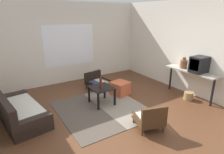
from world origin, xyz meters
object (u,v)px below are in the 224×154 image
object	(u,v)px
ottoman_orange	(120,88)
glass_bottle	(101,83)
armchair_striped_foreground	(150,119)
armchair_by_window	(96,81)
couch	(18,112)
console_shelf	(191,73)
coffee_table	(102,91)
wicker_basket	(188,96)
crt_television	(199,64)
clay_vase	(184,64)

from	to	relation	value
ottoman_orange	glass_bottle	bearing A→B (deg)	-161.86
armchair_striped_foreground	ottoman_orange	distance (m)	1.90
armchair_by_window	glass_bottle	distance (m)	1.27
couch	console_shelf	distance (m)	4.57
couch	coffee_table	world-z (taller)	couch
coffee_table	glass_bottle	bearing A→B (deg)	-154.60
couch	glass_bottle	world-z (taller)	glass_bottle
coffee_table	console_shelf	size ratio (longest dim) A/B	0.40
couch	glass_bottle	xyz separation A→B (m)	(1.98, -0.30, 0.39)
armchair_striped_foreground	ottoman_orange	size ratio (longest dim) A/B	1.47
wicker_basket	ottoman_orange	bearing A→B (deg)	136.87
armchair_striped_foreground	wicker_basket	world-z (taller)	armchair_striped_foreground
couch	crt_television	bearing A→B (deg)	-18.40
armchair_by_window	armchair_striped_foreground	size ratio (longest dim) A/B	1.05
couch	armchair_by_window	distance (m)	2.57
armchair_striped_foreground	ottoman_orange	xyz separation A→B (m)	(0.51, 1.83, -0.05)
ottoman_orange	wicker_basket	world-z (taller)	ottoman_orange
coffee_table	wicker_basket	bearing A→B (deg)	-26.26
couch	wicker_basket	distance (m)	4.42
console_shelf	clay_vase	world-z (taller)	clay_vase
console_shelf	ottoman_orange	bearing A→B (deg)	142.93
armchair_striped_foreground	crt_television	size ratio (longest dim) A/B	1.54
console_shelf	couch	bearing A→B (deg)	164.11
couch	armchair_striped_foreground	distance (m)	2.94
coffee_table	crt_television	distance (m)	2.71
armchair_striped_foreground	console_shelf	xyz separation A→B (m)	(2.10, 0.62, 0.46)
armchair_by_window	clay_vase	bearing A→B (deg)	-42.76
armchair_by_window	wicker_basket	distance (m)	2.82
couch	ottoman_orange	xyz separation A→B (m)	(2.78, -0.04, -0.02)
ottoman_orange	console_shelf	bearing A→B (deg)	-37.07
crt_television	glass_bottle	distance (m)	2.68
coffee_table	armchair_by_window	world-z (taller)	armchair_by_window
ottoman_orange	couch	bearing A→B (deg)	179.12
ottoman_orange	coffee_table	bearing A→B (deg)	-162.10
ottoman_orange	clay_vase	xyz separation A→B (m)	(1.59, -0.92, 0.73)
armchair_striped_foreground	ottoman_orange	world-z (taller)	armchair_striped_foreground
clay_vase	crt_television	bearing A→B (deg)	-90.37
console_shelf	glass_bottle	bearing A→B (deg)	158.52
console_shelf	glass_bottle	distance (m)	2.57
clay_vase	couch	bearing A→B (deg)	167.52
crt_television	clay_vase	distance (m)	0.49
wicker_basket	couch	bearing A→B (deg)	161.87
coffee_table	crt_television	bearing A→B (deg)	-26.17
coffee_table	glass_bottle	xyz separation A→B (m)	(-0.02, -0.01, 0.22)
armchair_striped_foreground	clay_vase	size ratio (longest dim) A/B	2.17
crt_television	glass_bottle	xyz separation A→B (m)	(-2.38, 1.15, -0.41)
ottoman_orange	wicker_basket	size ratio (longest dim) A/B	1.89
coffee_table	armchair_striped_foreground	size ratio (longest dim) A/B	0.87
glass_bottle	wicker_basket	size ratio (longest dim) A/B	1.21
armchair_by_window	crt_television	world-z (taller)	crt_television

